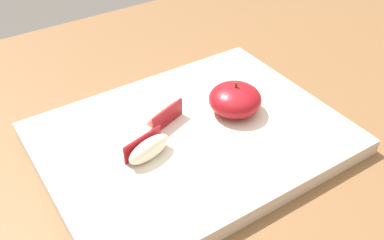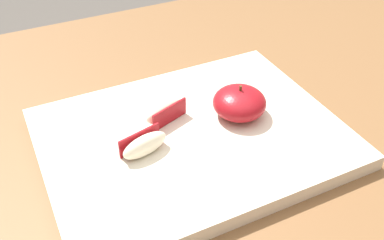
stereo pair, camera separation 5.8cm
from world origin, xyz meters
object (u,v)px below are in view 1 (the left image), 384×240
at_px(apple_half_skin_up, 235,99).
at_px(apple_wedge_back, 162,113).
at_px(apple_wedge_right, 148,148).
at_px(cutting_board, 192,138).

distance_m(apple_half_skin_up, apple_wedge_back, 0.10).
height_order(apple_wedge_right, apple_wedge_back, same).
bearing_deg(apple_wedge_right, apple_wedge_back, 46.45).
distance_m(apple_half_skin_up, apple_wedge_right, 0.15).
distance_m(cutting_board, apple_wedge_right, 0.08).
bearing_deg(cutting_board, apple_wedge_right, -171.10).
relative_size(apple_half_skin_up, apple_wedge_back, 1.12).
height_order(apple_half_skin_up, apple_wedge_right, apple_half_skin_up).
bearing_deg(apple_half_skin_up, apple_wedge_back, 160.06).
bearing_deg(apple_wedge_right, apple_half_skin_up, 6.66).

